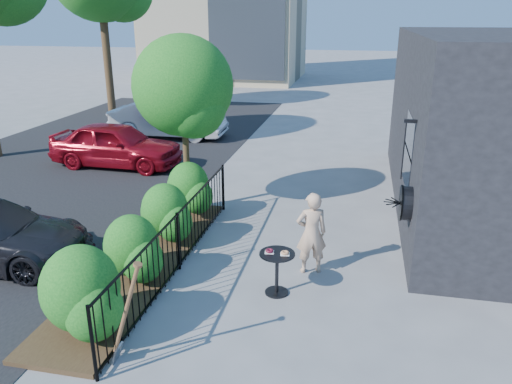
% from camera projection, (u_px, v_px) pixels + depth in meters
% --- Properties ---
extents(ground, '(120.00, 120.00, 0.00)m').
position_uv_depth(ground, '(261.00, 277.00, 8.76)').
color(ground, gray).
rests_on(ground, ground).
extents(fence, '(0.05, 6.05, 1.10)m').
position_uv_depth(fence, '(178.00, 241.00, 8.87)').
color(fence, black).
rests_on(fence, ground).
extents(planting_bed, '(1.30, 6.00, 0.08)m').
position_uv_depth(planting_bed, '(144.00, 263.00, 9.18)').
color(planting_bed, '#382616').
rests_on(planting_bed, ground).
extents(shrubs, '(1.10, 5.60, 1.24)m').
position_uv_depth(shrubs, '(148.00, 229.00, 9.03)').
color(shrubs, '#155C19').
rests_on(shrubs, ground).
extents(patio_tree, '(2.20, 2.20, 3.94)m').
position_uv_depth(patio_tree, '(185.00, 92.00, 10.81)').
color(patio_tree, '#3F2B19').
rests_on(patio_tree, ground).
extents(street, '(9.00, 30.00, 0.01)m').
position_uv_depth(street, '(19.00, 193.00, 12.89)').
color(street, black).
rests_on(street, ground).
extents(cafe_table, '(0.58, 0.58, 0.78)m').
position_uv_depth(cafe_table, '(277.00, 266.00, 8.10)').
color(cafe_table, black).
rests_on(cafe_table, ground).
extents(woman, '(0.63, 0.51, 1.50)m').
position_uv_depth(woman, '(311.00, 233.00, 8.72)').
color(woman, tan).
rests_on(woman, ground).
extents(shovel, '(0.53, 0.20, 1.55)m').
position_uv_depth(shovel, '(124.00, 319.00, 6.38)').
color(shovel, brown).
rests_on(shovel, ground).
extents(car_red, '(3.98, 1.71, 1.34)m').
position_uv_depth(car_red, '(116.00, 145.00, 14.98)').
color(car_red, maroon).
rests_on(car_red, ground).
extents(car_silver, '(4.31, 1.58, 1.41)m').
position_uv_depth(car_silver, '(168.00, 119.00, 18.53)').
color(car_silver, silver).
rests_on(car_silver, ground).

